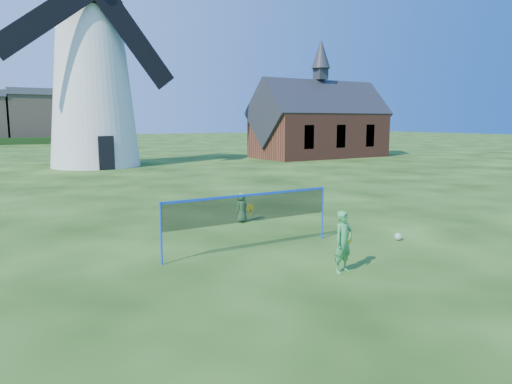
{
  "coord_description": "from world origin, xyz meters",
  "views": [
    {
      "loc": [
        -6.58,
        -10.67,
        3.49
      ],
      "look_at": [
        0.2,
        0.5,
        1.5
      ],
      "focal_mm": 33.07,
      "sensor_mm": 36.0,
      "label": 1
    }
  ],
  "objects": [
    {
      "name": "ground",
      "position": [
        0.0,
        0.0,
        0.0
      ],
      "size": [
        220.0,
        220.0,
        0.0
      ],
      "primitive_type": "plane",
      "color": "black",
      "rests_on": "ground"
    },
    {
      "name": "chapel",
      "position": [
        22.2,
        25.0,
        3.09
      ],
      "size": [
        13.0,
        6.3,
        11.0
      ],
      "color": "brown",
      "rests_on": "ground"
    },
    {
      "name": "player_girl",
      "position": [
        0.61,
        -2.7,
        0.72
      ],
      "size": [
        0.71,
        0.43,
        1.45
      ],
      "rotation": [
        0.0,
        0.0,
        0.16
      ],
      "color": "#3D9A51",
      "rests_on": "ground"
    },
    {
      "name": "player_boy",
      "position": [
        1.29,
        3.24,
        0.51
      ],
      "size": [
        0.64,
        0.44,
        1.03
      ],
      "rotation": [
        0.0,
        0.0,
        3.35
      ],
      "color": "#489045",
      "rests_on": "ground"
    },
    {
      "name": "play_ball",
      "position": [
        3.98,
        -1.32,
        0.11
      ],
      "size": [
        0.22,
        0.22,
        0.22
      ],
      "primitive_type": "sphere",
      "color": "green",
      "rests_on": "ground"
    },
    {
      "name": "windmill",
      "position": [
        1.67,
        26.52,
        6.91
      ],
      "size": [
        13.84,
        6.57,
        19.59
      ],
      "color": "white",
      "rests_on": "ground"
    },
    {
      "name": "badminton_net",
      "position": [
        -0.28,
        0.03,
        1.14
      ],
      "size": [
        5.05,
        0.05,
        1.55
      ],
      "color": "blue",
      "rests_on": "ground"
    }
  ]
}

